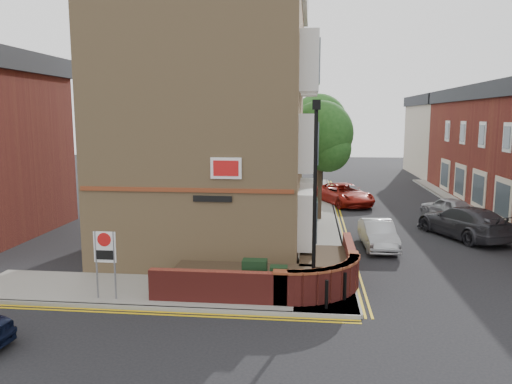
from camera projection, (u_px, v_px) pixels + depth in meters
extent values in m
plane|color=black|center=(260.00, 314.00, 15.05)|extent=(120.00, 120.00, 0.00)
cube|color=gray|center=(162.00, 291.00, 16.89)|extent=(13.00, 3.00, 0.12)
cube|color=gray|center=(319.00, 213.00, 30.55)|extent=(2.00, 32.00, 0.12)
cube|color=gray|center=(147.00, 308.00, 15.42)|extent=(13.00, 0.15, 0.12)
cube|color=gray|center=(335.00, 213.00, 30.44)|extent=(0.15, 32.00, 0.12)
cube|color=gray|center=(489.00, 227.00, 26.64)|extent=(0.15, 40.00, 0.12)
cube|color=gold|center=(145.00, 313.00, 15.18)|extent=(13.00, 0.28, 0.01)
cube|color=gold|center=(339.00, 214.00, 30.43)|extent=(0.28, 32.00, 0.01)
cube|color=tan|center=(212.00, 123.00, 22.39)|extent=(8.00, 10.00, 11.00)
cube|color=brown|center=(185.00, 190.00, 17.79)|extent=(7.80, 0.06, 0.15)
cube|color=white|center=(226.00, 168.00, 17.50)|extent=(1.10, 0.05, 0.75)
cube|color=black|center=(212.00, 199.00, 17.72)|extent=(1.40, 0.04, 0.22)
cylinder|color=black|center=(315.00, 207.00, 15.59)|extent=(0.12, 0.12, 6.00)
cylinder|color=black|center=(313.00, 287.00, 15.98)|extent=(0.20, 0.20, 0.80)
cube|color=black|center=(316.00, 105.00, 15.12)|extent=(0.25, 0.50, 0.30)
cube|color=black|center=(255.00, 278.00, 16.25)|extent=(0.80, 0.45, 1.20)
cube|color=black|center=(279.00, 283.00, 15.88)|extent=(0.55, 0.40, 1.10)
cylinder|color=black|center=(327.00, 294.00, 15.14)|extent=(0.11, 0.11, 0.90)
cylinder|color=black|center=(345.00, 286.00, 15.86)|extent=(0.11, 0.11, 0.90)
cylinder|color=slate|center=(97.00, 265.00, 15.93)|extent=(0.06, 0.06, 2.20)
cylinder|color=slate|center=(115.00, 266.00, 15.86)|extent=(0.06, 0.06, 2.20)
cube|color=white|center=(105.00, 247.00, 15.81)|extent=(0.72, 0.04, 1.00)
cylinder|color=red|center=(104.00, 240.00, 15.74)|extent=(0.44, 0.02, 0.44)
cube|color=#BFB39D|center=(441.00, 141.00, 50.31)|extent=(5.00, 12.00, 7.00)
cube|color=#2C3035|center=(443.00, 100.00, 49.71)|extent=(5.40, 12.40, 1.00)
cylinder|color=#382B1E|center=(320.00, 179.00, 28.23)|extent=(0.24, 0.24, 4.55)
sphere|color=#1E4D19|center=(321.00, 133.00, 27.84)|extent=(3.64, 3.64, 3.64)
sphere|color=#1E4D19|center=(328.00, 149.00, 27.63)|extent=(2.60, 2.60, 2.60)
sphere|color=#1E4D19|center=(315.00, 141.00, 28.34)|extent=(2.86, 2.86, 2.86)
cylinder|color=#382B1E|center=(318.00, 162.00, 36.06)|extent=(0.24, 0.24, 5.04)
sphere|color=#1E4D19|center=(319.00, 122.00, 35.63)|extent=(4.03, 4.03, 4.03)
sphere|color=#1E4D19|center=(324.00, 135.00, 35.43)|extent=(2.88, 2.88, 2.88)
sphere|color=#1E4D19|center=(314.00, 129.00, 36.13)|extent=(3.17, 3.17, 3.17)
cylinder|color=#382B1E|center=(317.00, 156.00, 43.94)|extent=(0.24, 0.24, 4.76)
sphere|color=#1E4D19|center=(317.00, 124.00, 43.54)|extent=(3.81, 3.81, 3.81)
sphere|color=#1E4D19|center=(322.00, 135.00, 43.33)|extent=(2.72, 2.72, 2.72)
sphere|color=#1E4D19|center=(314.00, 130.00, 44.03)|extent=(2.99, 2.99, 2.99)
cylinder|color=black|center=(322.00, 170.00, 39.10)|extent=(0.10, 0.10, 3.20)
imported|color=black|center=(323.00, 144.00, 38.79)|extent=(0.20, 0.16, 1.00)
imported|color=#A0A4A7|center=(378.00, 234.00, 22.59)|extent=(1.51, 3.85, 1.25)
imported|color=maroon|center=(344.00, 194.00, 33.65)|extent=(4.30, 5.70, 1.44)
imported|color=#2F2F34|center=(464.00, 222.00, 24.51)|extent=(4.17, 5.82, 1.57)
imported|color=#98989F|center=(448.00, 208.00, 29.18)|extent=(2.89, 3.99, 1.26)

